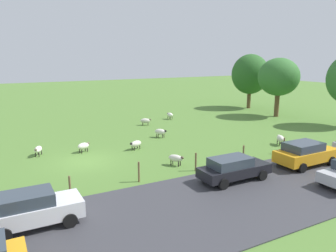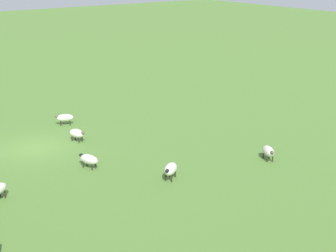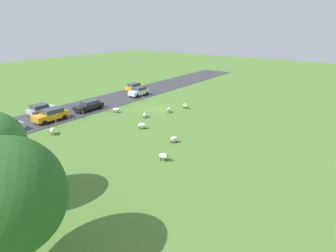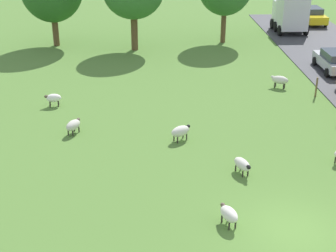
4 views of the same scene
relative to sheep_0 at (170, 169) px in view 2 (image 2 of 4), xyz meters
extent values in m
plane|color=#517A33|center=(3.86, -8.05, -0.54)|extent=(160.00, 160.00, 0.00)
ellipsoid|color=silver|center=(-0.01, -0.01, 0.00)|extent=(1.24, 1.11, 0.55)
ellipsoid|color=black|center=(0.42, 0.30, 0.13)|extent=(0.32, 0.30, 0.20)
cylinder|color=#2D2823|center=(0.15, 0.30, -0.37)|extent=(0.07, 0.07, 0.34)
cylinder|color=#2D2823|center=(0.33, 0.05, -0.37)|extent=(0.07, 0.07, 0.34)
cylinder|color=#2D2823|center=(-0.35, -0.07, -0.37)|extent=(0.07, 0.07, 0.34)
cylinder|color=#2D2823|center=(-0.17, -0.31, -0.37)|extent=(0.07, 0.07, 0.34)
ellipsoid|color=silver|center=(2.63, -3.61, -0.06)|extent=(0.89, 1.23, 0.51)
ellipsoid|color=black|center=(2.82, -4.11, 0.06)|extent=(0.26, 0.31, 0.20)
cylinder|color=#2D2823|center=(2.87, -3.85, -0.40)|extent=(0.07, 0.07, 0.30)
cylinder|color=#2D2823|center=(2.61, -3.95, -0.40)|extent=(0.07, 0.07, 0.30)
cylinder|color=#2D2823|center=(2.64, -3.28, -0.40)|extent=(0.07, 0.07, 0.30)
cylinder|color=#2D2823|center=(2.38, -3.38, -0.40)|extent=(0.07, 0.07, 0.30)
ellipsoid|color=silver|center=(1.38, -7.62, -0.03)|extent=(0.86, 1.12, 0.52)
ellipsoid|color=brown|center=(1.20, -7.18, 0.09)|extent=(0.26, 0.31, 0.20)
cylinder|color=#2D2823|center=(1.15, -7.42, -0.38)|extent=(0.07, 0.07, 0.32)
cylinder|color=#2D2823|center=(1.41, -7.31, -0.38)|extent=(0.07, 0.07, 0.32)
cylinder|color=#2D2823|center=(1.35, -7.93, -0.38)|extent=(0.07, 0.07, 0.32)
cylinder|color=#2D2823|center=(1.62, -7.83, -0.38)|extent=(0.07, 0.07, 0.32)
ellipsoid|color=silver|center=(0.64, -10.90, -0.03)|extent=(1.19, 0.88, 0.47)
ellipsoid|color=brown|center=(1.11, -11.12, 0.08)|extent=(0.31, 0.27, 0.20)
cylinder|color=#2D2823|center=(0.96, -10.91, -0.38)|extent=(0.07, 0.07, 0.34)
cylinder|color=#2D2823|center=(0.86, -11.14, -0.38)|extent=(0.07, 0.07, 0.34)
cylinder|color=#2D2823|center=(0.42, -10.66, -0.38)|extent=(0.07, 0.07, 0.34)
cylinder|color=#2D2823|center=(0.31, -10.90, -0.38)|extent=(0.07, 0.07, 0.34)
ellipsoid|color=beige|center=(-5.79, 1.09, -0.04)|extent=(0.96, 1.22, 0.54)
ellipsoid|color=brown|center=(-5.57, 1.56, 0.08)|extent=(0.27, 0.31, 0.20)
cylinder|color=#2D2823|center=(-5.80, 1.42, -0.39)|extent=(0.07, 0.07, 0.31)
cylinder|color=#2D2823|center=(-5.53, 1.30, -0.39)|extent=(0.07, 0.07, 0.31)
cylinder|color=#2D2823|center=(-6.06, 0.88, -0.39)|extent=(0.07, 0.07, 0.31)
cylinder|color=#2D2823|center=(-5.79, 0.75, -0.39)|extent=(0.07, 0.07, 0.31)
cylinder|color=#2D2823|center=(7.35, -2.79, -0.37)|extent=(0.07, 0.07, 0.35)
cylinder|color=#2D2823|center=(7.49, -3.02, -0.37)|extent=(0.07, 0.07, 0.35)
camera|label=1|loc=(26.58, -13.61, 6.97)|focal=34.84mm
camera|label=2|loc=(13.29, 18.19, 9.87)|focal=52.97mm
camera|label=3|loc=(-21.93, 23.61, 11.79)|focal=28.84mm
camera|label=4|loc=(-1.66, -23.36, 10.93)|focal=52.33mm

